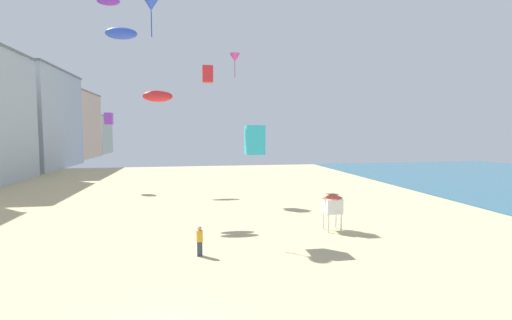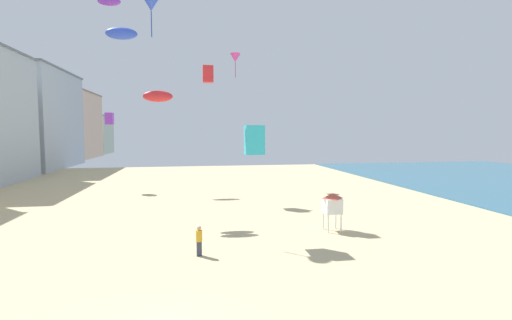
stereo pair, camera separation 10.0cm
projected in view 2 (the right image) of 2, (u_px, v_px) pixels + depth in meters
The scene contains 13 objects.
boardwalk_hotel_far at pixel (16, 119), 65.34m from camera, with size 17.52×21.61×17.98m.
boardwalk_hotel_distant at pixel (64, 125), 89.87m from camera, with size 13.62×21.40×16.67m.
boardwalk_hotel_furthest at pixel (88, 135), 110.54m from camera, with size 12.34×14.16×11.68m.
kite_flyer at pixel (199, 239), 19.27m from camera, with size 0.34×0.34×1.64m.
lifeguard_stand at pixel (332, 204), 24.17m from camera, with size 1.10×1.10×2.55m.
kite_blue_parafoil at pixel (121, 33), 28.30m from camera, with size 2.44×0.68×0.95m.
kite_magenta_delta at pixel (235, 58), 44.28m from camera, with size 1.29×1.29×2.93m.
kite_cyan_box at pixel (254, 140), 21.78m from camera, with size 1.12×1.12×1.76m.
kite_purple_parafoil at pixel (109, 1), 43.52m from camera, with size 2.69×0.75×1.05m.
kite_red_parafoil at pixel (158, 96), 27.20m from camera, with size 2.21×0.61×0.86m.
kite_blue_delta at pixel (151, 4), 24.57m from camera, with size 1.20×1.20×2.72m.
kite_purple_box at pixel (109, 119), 40.85m from camera, with size 0.84×0.84×1.32m.
kite_red_box at pixel (208, 74), 35.02m from camera, with size 1.01×1.01×1.59m.
Camera 2 is at (1.29, -10.56, 6.64)m, focal length 25.31 mm.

